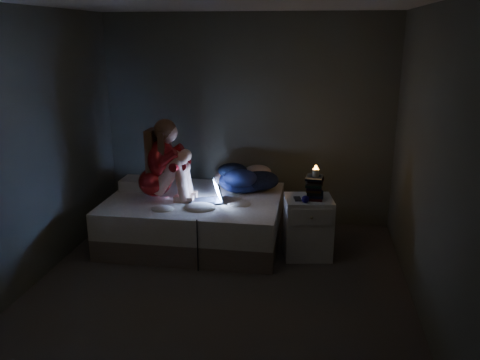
% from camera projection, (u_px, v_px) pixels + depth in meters
% --- Properties ---
extents(floor, '(3.60, 3.80, 0.02)m').
position_uv_depth(floor, '(219.00, 290.00, 4.73)').
color(floor, '#413B37').
rests_on(floor, ground).
extents(ceiling, '(3.60, 3.80, 0.02)m').
position_uv_depth(ceiling, '(215.00, 0.00, 3.98)').
color(ceiling, silver).
rests_on(ceiling, ground).
extents(wall_back, '(3.60, 0.02, 2.60)m').
position_uv_depth(wall_back, '(247.00, 121.00, 6.16)').
color(wall_back, '#4F534A').
rests_on(wall_back, ground).
extents(wall_front, '(3.60, 0.02, 2.60)m').
position_uv_depth(wall_front, '(144.00, 246.00, 2.55)').
color(wall_front, '#4F534A').
rests_on(wall_front, ground).
extents(wall_left, '(0.02, 3.80, 2.60)m').
position_uv_depth(wall_left, '(27.00, 150.00, 4.62)').
color(wall_left, '#4F534A').
rests_on(wall_left, ground).
extents(wall_right, '(0.02, 3.80, 2.60)m').
position_uv_depth(wall_right, '(431.00, 166.00, 4.09)').
color(wall_right, '#4F534A').
rests_on(wall_right, ground).
extents(bed, '(1.96, 1.47, 0.54)m').
position_uv_depth(bed, '(195.00, 219.00, 5.76)').
color(bed, '#B3ADA2').
rests_on(bed, ground).
extents(pillow, '(0.44, 0.32, 0.13)m').
position_uv_depth(pillow, '(141.00, 184.00, 5.98)').
color(pillow, silver).
rests_on(pillow, bed).
extents(woman, '(0.57, 0.38, 0.92)m').
position_uv_depth(woman, '(154.00, 159.00, 5.53)').
color(woman, maroon).
rests_on(woman, bed).
extents(laptop, '(0.44, 0.39, 0.26)m').
position_uv_depth(laptop, '(204.00, 191.00, 5.48)').
color(laptop, black).
rests_on(laptop, bed).
extents(clothes_pile, '(0.69, 0.61, 0.35)m').
position_uv_depth(clothes_pile, '(242.00, 177.00, 5.88)').
color(clothes_pile, navy).
rests_on(clothes_pile, bed).
extents(nightstand, '(0.56, 0.51, 0.66)m').
position_uv_depth(nightstand, '(308.00, 227.00, 5.36)').
color(nightstand, silver).
rests_on(nightstand, ground).
extents(book_stack, '(0.19, 0.25, 0.27)m').
position_uv_depth(book_stack, '(315.00, 186.00, 5.22)').
color(book_stack, black).
rests_on(book_stack, nightstand).
extents(candle, '(0.07, 0.07, 0.08)m').
position_uv_depth(candle, '(316.00, 170.00, 5.17)').
color(candle, beige).
rests_on(candle, book_stack).
extents(phone, '(0.07, 0.14, 0.01)m').
position_uv_depth(phone, '(297.00, 198.00, 5.25)').
color(phone, black).
rests_on(phone, nightstand).
extents(blue_orb, '(0.08, 0.08, 0.08)m').
position_uv_depth(blue_orb, '(303.00, 199.00, 5.12)').
color(blue_orb, '#0D0657').
rests_on(blue_orb, nightstand).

